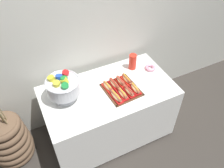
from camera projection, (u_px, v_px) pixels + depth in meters
ground_plane at (109, 132)px, 2.90m from camera, size 10.00×10.00×0.00m
back_wall at (86, 20)px, 2.33m from camera, size 6.00×0.10×2.60m
buffet_table at (109, 112)px, 2.63m from camera, size 1.38×0.75×0.75m
floor_vase at (9, 140)px, 2.49m from camera, size 0.46×0.46×1.15m
serving_tray at (122, 90)px, 2.37m from camera, size 0.35×0.38×0.01m
hot_dog_0 at (116, 97)px, 2.26m from camera, size 0.09×0.19×0.06m
hot_dog_1 at (123, 94)px, 2.29m from camera, size 0.07×0.16×0.06m
hot_dog_2 at (129, 91)px, 2.31m from camera, size 0.07×0.17×0.06m
hot_dog_3 at (135, 89)px, 2.34m from camera, size 0.07×0.16×0.06m
hot_dog_4 at (108, 87)px, 2.37m from camera, size 0.08×0.17×0.06m
hot_dog_5 at (114, 84)px, 2.39m from camera, size 0.08×0.18×0.06m
hot_dog_6 at (121, 82)px, 2.42m from camera, size 0.07×0.16×0.06m
hot_dog_7 at (127, 79)px, 2.45m from camera, size 0.07×0.17×0.06m
punch_bowl at (63, 86)px, 2.17m from camera, size 0.33×0.33×0.29m
cup_stack at (133, 62)px, 2.57m from camera, size 0.08×0.08×0.18m
donut at (150, 68)px, 2.61m from camera, size 0.12×0.12×0.04m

